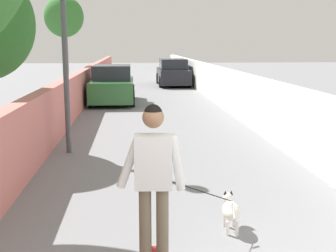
{
  "coord_description": "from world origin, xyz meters",
  "views": [
    {
      "loc": [
        -2.66,
        0.76,
        2.38
      ],
      "look_at": [
        4.6,
        0.17,
        1.0
      ],
      "focal_mm": 46.33,
      "sensor_mm": 36.0,
      "label": 1
    }
  ],
  "objects": [
    {
      "name": "tree_left_mid",
      "position": [
        19.0,
        4.0,
        3.62
      ],
      "size": [
        1.87,
        1.87,
        4.65
      ],
      "color": "brown",
      "rests_on": "ground"
    },
    {
      "name": "car_near",
      "position": [
        15.24,
        1.6,
        0.71
      ],
      "size": [
        3.91,
        1.8,
        1.54
      ],
      "color": "#336B38",
      "rests_on": "ground"
    },
    {
      "name": "wall_left",
      "position": [
        12.0,
        2.75,
        0.69
      ],
      "size": [
        48.0,
        0.3,
        1.37
      ],
      "primitive_type": "cube",
      "color": "#CC726B",
      "rests_on": "ground"
    },
    {
      "name": "fence_right",
      "position": [
        12.0,
        -2.75,
        0.73
      ],
      "size": [
        48.0,
        0.3,
        1.47
      ],
      "primitive_type": "cube",
      "color": "white",
      "rests_on": "ground"
    },
    {
      "name": "car_far",
      "position": [
        22.75,
        -1.6,
        0.72
      ],
      "size": [
        4.31,
        1.8,
        1.54
      ],
      "color": "black",
      "rests_on": "ground"
    },
    {
      "name": "ground_plane",
      "position": [
        14.0,
        0.0,
        0.0
      ],
      "size": [
        80.0,
        80.0,
        0.0
      ],
      "primitive_type": "plane",
      "color": "gray"
    },
    {
      "name": "dog",
      "position": [
        2.57,
        -0.48,
        0.27
      ],
      "size": [
        1.28,
        1.17,
        1.06
      ],
      "color": "white",
      "rests_on": "ground"
    },
    {
      "name": "person_skateboarder",
      "position": [
        1.6,
        0.56,
        1.09
      ],
      "size": [
        0.25,
        0.71,
        1.71
      ],
      "color": "#726651",
      "rests_on": "skateboard"
    },
    {
      "name": "lamp_post",
      "position": [
        6.88,
        2.2,
        2.87
      ],
      "size": [
        0.36,
        0.36,
        4.17
      ],
      "color": "#4C4C51",
      "rests_on": "ground"
    }
  ]
}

